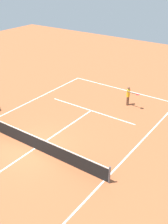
{
  "coord_description": "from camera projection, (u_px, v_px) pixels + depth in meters",
  "views": [
    {
      "loc": [
        -10.9,
        10.0,
        10.22
      ],
      "look_at": [
        -0.56,
        -4.57,
        0.8
      ],
      "focal_mm": 44.73,
      "sensor_mm": 36.0,
      "label": 1
    }
  ],
  "objects": [
    {
      "name": "court_lines",
      "position": [
        35.0,
        148.0,
        17.56
      ],
      "size": [
        10.38,
        23.17,
        0.01
      ],
      "color": "white",
      "rests_on": "ground"
    },
    {
      "name": "tennis_net",
      "position": [
        34.0,
        142.0,
        17.33
      ],
      "size": [
        10.98,
        0.1,
        1.07
      ],
      "color": "#4C4C51",
      "rests_on": "ground"
    },
    {
      "name": "player_serving",
      "position": [
        129.0,
        94.0,
        22.57
      ],
      "size": [
        1.24,
        0.64,
        1.61
      ],
      "rotation": [
        0.0,
        0.0,
        1.49
      ],
      "color": "brown",
      "rests_on": "ground"
    },
    {
      "name": "ground_plane",
      "position": [
        35.0,
        148.0,
        17.56
      ],
      "size": [
        60.0,
        60.0,
        0.0
      ],
      "primitive_type": "plane",
      "color": "#AD5933"
    },
    {
      "name": "tennis_ball",
      "position": [
        117.0,
        119.0,
        20.9
      ],
      "size": [
        0.07,
        0.07,
        0.07
      ],
      "primitive_type": "sphere",
      "color": "#CCE033",
      "rests_on": "ground"
    }
  ]
}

